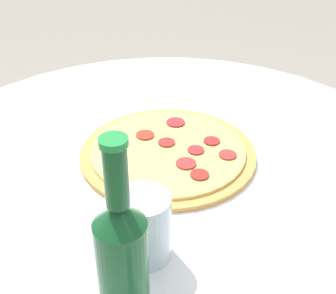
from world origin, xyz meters
name	(u,v)px	position (x,y,z in m)	size (l,w,h in m)	color
table	(166,242)	(0.00, 0.00, 0.54)	(1.07, 1.07, 0.73)	white
pizza	(168,152)	(-0.03, 0.01, 0.74)	(0.34, 0.34, 0.02)	#C68E47
beer_bottle	(122,259)	(0.33, -0.08, 0.84)	(0.06, 0.06, 0.27)	#144C23
drinking_glass	(144,227)	(0.22, -0.05, 0.79)	(0.08, 0.08, 0.11)	silver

